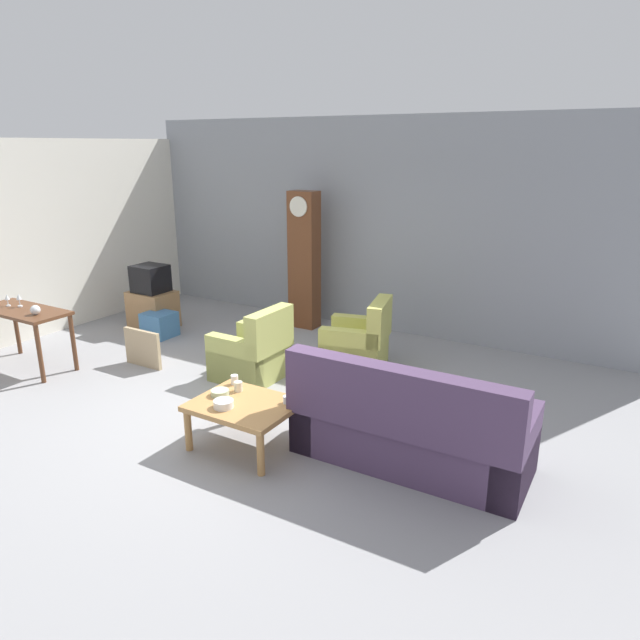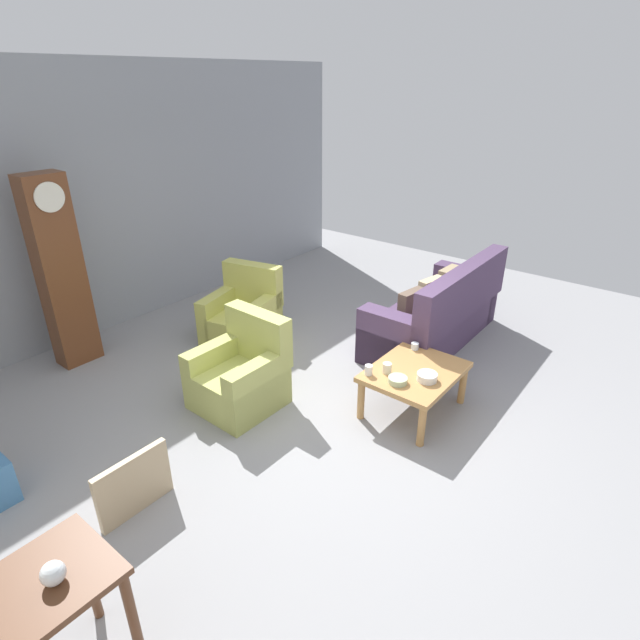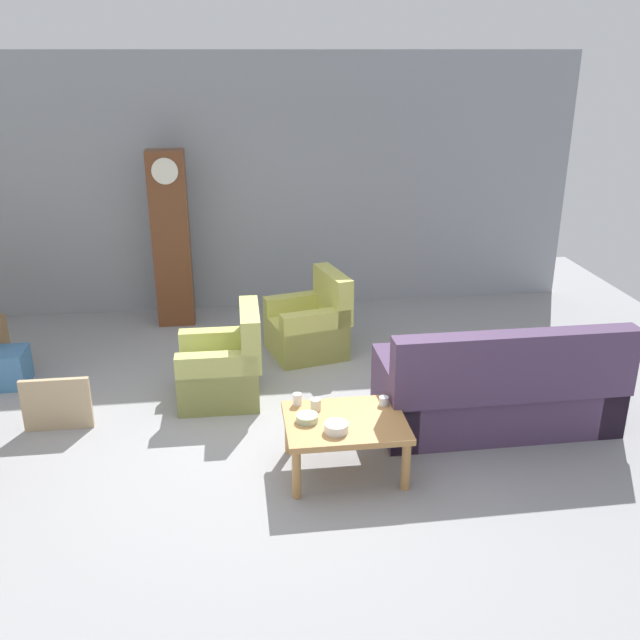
{
  "view_description": "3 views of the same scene",
  "coord_description": "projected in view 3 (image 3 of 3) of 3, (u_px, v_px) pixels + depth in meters",
  "views": [
    {
      "loc": [
        3.7,
        -4.37,
        2.8
      ],
      "look_at": [
        0.57,
        0.91,
        0.9
      ],
      "focal_mm": 32.1,
      "sensor_mm": 36.0,
      "label": 1
    },
    {
      "loc": [
        -3.26,
        -2.4,
        3.0
      ],
      "look_at": [
        0.36,
        0.5,
        0.77
      ],
      "focal_mm": 28.58,
      "sensor_mm": 36.0,
      "label": 2
    },
    {
      "loc": [
        -0.27,
        -5.31,
        3.2
      ],
      "look_at": [
        0.53,
        0.76,
        0.82
      ],
      "focal_mm": 39.24,
      "sensor_mm": 36.0,
      "label": 3
    }
  ],
  "objects": [
    {
      "name": "cup_white_porcelain",
      "position": [
        297.0,
        399.0,
        5.75
      ],
      "size": [
        0.07,
        0.07,
        0.1
      ],
      "primitive_type": "cylinder",
      "color": "white",
      "rests_on": "coffee_table_wood"
    },
    {
      "name": "framed_picture_leaning",
      "position": [
        57.0,
        404.0,
        6.23
      ],
      "size": [
        0.6,
        0.05,
        0.49
      ],
      "primitive_type": "cube",
      "color": "tan",
      "rests_on": "ground_plane"
    },
    {
      "name": "armchair_olive_far",
      "position": [
        310.0,
        327.0,
        7.79
      ],
      "size": [
        0.95,
        0.93,
        0.92
      ],
      "color": "#BEBE5A",
      "rests_on": "ground_plane"
    },
    {
      "name": "grandfather_clock",
      "position": [
        171.0,
        239.0,
        8.39
      ],
      "size": [
        0.44,
        0.3,
        2.13
      ],
      "color": "brown",
      "rests_on": "ground_plane"
    },
    {
      "name": "garage_door_wall",
      "position": [
        249.0,
        185.0,
        8.85
      ],
      "size": [
        8.4,
        0.16,
        3.2
      ],
      "primitive_type": "cube",
      "color": "gray",
      "rests_on": "ground_plane"
    },
    {
      "name": "couch_floral",
      "position": [
        498.0,
        392.0,
        6.22
      ],
      "size": [
        2.11,
        0.9,
        1.04
      ],
      "color": "#4C3856",
      "rests_on": "ground_plane"
    },
    {
      "name": "bowl_white_stacked",
      "position": [
        336.0,
        427.0,
        5.35
      ],
      "size": [
        0.19,
        0.19,
        0.07
      ],
      "primitive_type": "cylinder",
      "color": "white",
      "rests_on": "coffee_table_wood"
    },
    {
      "name": "cup_blue_rimmed",
      "position": [
        384.0,
        401.0,
        5.76
      ],
      "size": [
        0.08,
        0.08,
        0.07
      ],
      "primitive_type": "cylinder",
      "color": "silver",
      "rests_on": "coffee_table_wood"
    },
    {
      "name": "storage_box_blue",
      "position": [
        5.0,
        368.0,
        7.08
      ],
      "size": [
        0.43,
        0.41,
        0.37
      ],
      "primitive_type": "cube",
      "color": "teal",
      "rests_on": "ground_plane"
    },
    {
      "name": "bowl_shallow_green",
      "position": [
        307.0,
        418.0,
        5.5
      ],
      "size": [
        0.18,
        0.18,
        0.06
      ],
      "primitive_type": "cylinder",
      "color": "#B2C69E",
      "rests_on": "coffee_table_wood"
    },
    {
      "name": "cup_cream_tall",
      "position": [
        316.0,
        405.0,
        5.66
      ],
      "size": [
        0.09,
        0.09,
        0.1
      ],
      "primitive_type": "cylinder",
      "color": "beige",
      "rests_on": "coffee_table_wood"
    },
    {
      "name": "ground_plane",
      "position": [
        271.0,
        442.0,
        6.1
      ],
      "size": [
        10.4,
        10.4,
        0.0
      ],
      "primitive_type": "plane",
      "color": "gray"
    },
    {
      "name": "coffee_table_wood",
      "position": [
        345.0,
        427.0,
        5.56
      ],
      "size": [
        0.96,
        0.76,
        0.46
      ],
      "color": "#B27F47",
      "rests_on": "ground_plane"
    },
    {
      "name": "armchair_olive_near",
      "position": [
        224.0,
        369.0,
        6.77
      ],
      "size": [
        0.8,
        0.77,
        0.92
      ],
      "color": "tan",
      "rests_on": "ground_plane"
    }
  ]
}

